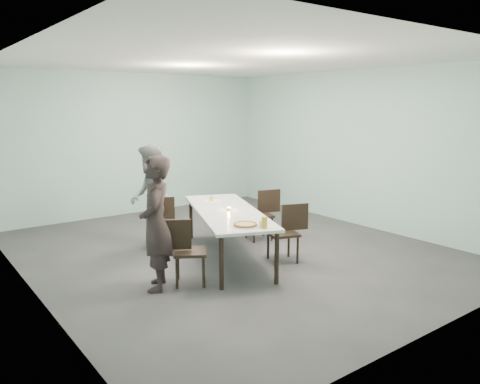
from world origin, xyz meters
TOP-DOWN VIEW (x-y plane):
  - ground at (0.00, 0.00)m, footprint 7.00×7.00m
  - room_shell at (0.00, 0.00)m, footprint 6.02×7.02m
  - table at (-0.26, -0.26)m, footprint 1.80×2.75m
  - chair_near_left at (-1.33, -0.79)m, footprint 0.64×0.58m
  - chair_far_left at (-0.77, 0.66)m, footprint 0.65×0.55m
  - chair_near_right at (0.39, -0.92)m, footprint 0.65×0.54m
  - chair_far_right at (0.85, 0.22)m, footprint 0.65×0.51m
  - diner_near at (-1.68, -0.72)m, footprint 0.67×0.75m
  - diner_far at (-0.97, 0.88)m, footprint 0.93×1.03m
  - pizza at (-0.62, -1.18)m, footprint 0.34×0.34m
  - side_plate at (-0.34, -0.73)m, footprint 0.18×0.18m
  - beer_glass at (-0.48, -1.41)m, footprint 0.08×0.08m
  - water_tumbler at (-0.48, -1.36)m, footprint 0.08×0.08m
  - tealight at (-0.24, -0.27)m, footprint 0.06×0.06m
  - amber_tumbler at (-0.07, 0.47)m, footprint 0.07×0.07m
  - menu at (-0.06, 0.45)m, footprint 0.36×0.32m

SIDE VIEW (x-z plane):
  - ground at x=0.00m, z-range 0.00..0.00m
  - chair_near_left at x=-1.33m, z-range 0.07..0.94m
  - chair_far_left at x=-0.77m, z-range 0.07..0.94m
  - chair_near_right at x=0.39m, z-range 0.07..0.94m
  - chair_far_right at x=0.85m, z-range 0.07..0.94m
  - table at x=-0.26m, z-range 0.32..1.07m
  - menu at x=-0.06m, z-range 0.75..0.76m
  - side_plate at x=-0.34m, z-range 0.75..0.76m
  - pizza at x=-0.62m, z-range 0.75..0.79m
  - tealight at x=-0.24m, z-range 0.75..0.79m
  - amber_tumbler at x=-0.07m, z-range 0.75..0.83m
  - water_tumbler at x=-0.48m, z-range 0.75..0.84m
  - beer_glass at x=-0.48m, z-range 0.75..0.90m
  - diner_near at x=-1.68m, z-range 0.00..1.71m
  - diner_far at x=-0.97m, z-range 0.00..1.72m
  - room_shell at x=0.00m, z-range 0.52..3.53m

